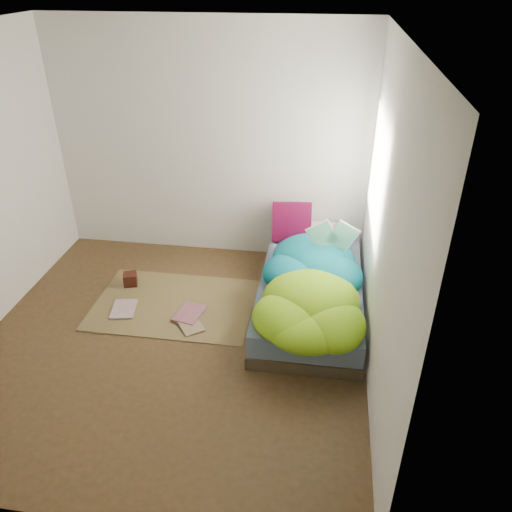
{
  "coord_description": "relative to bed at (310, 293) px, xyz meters",
  "views": [
    {
      "loc": [
        1.28,
        -3.42,
        3.01
      ],
      "look_at": [
        0.67,
        0.75,
        0.53
      ],
      "focal_mm": 35.0,
      "sensor_mm": 36.0,
      "label": 1
    }
  ],
  "objects": [
    {
      "name": "duvet",
      "position": [
        0.0,
        -0.22,
        0.34
      ],
      "size": [
        0.96,
        1.84,
        0.34
      ],
      "primitive_type": null,
      "color": "#08617D",
      "rests_on": "bed"
    },
    {
      "name": "ground",
      "position": [
        -1.22,
        -0.72,
        -0.17
      ],
      "size": [
        3.5,
        3.5,
        0.0
      ],
      "primitive_type": "cube",
      "color": "#413119",
      "rests_on": "ground"
    },
    {
      "name": "pillow_floral",
      "position": [
        0.06,
        0.82,
        0.23
      ],
      "size": [
        0.54,
        0.34,
        0.12
      ],
      "primitive_type": "cube",
      "rotation": [
        0.0,
        0.0,
        0.02
      ],
      "color": "beige",
      "rests_on": "bed"
    },
    {
      "name": "floor_book_b",
      "position": [
        -1.28,
        -0.3,
        -0.14
      ],
      "size": [
        0.31,
        0.37,
        0.03
      ],
      "primitive_type": "imported",
      "rotation": [
        0.0,
        0.0,
        -0.21
      ],
      "color": "#B86A86",
      "rests_on": "rug"
    },
    {
      "name": "wooden_box",
      "position": [
        -1.93,
        0.1,
        -0.09
      ],
      "size": [
        0.17,
        0.17,
        0.14
      ],
      "primitive_type": "cube",
      "rotation": [
        0.0,
        0.0,
        0.3
      ],
      "color": "black",
      "rests_on": "rug"
    },
    {
      "name": "rug",
      "position": [
        -1.37,
        -0.17,
        -0.16
      ],
      "size": [
        1.6,
        1.1,
        0.01
      ],
      "primitive_type": "cube",
      "color": "brown",
      "rests_on": "ground"
    },
    {
      "name": "open_book",
      "position": [
        0.18,
        0.23,
        0.64
      ],
      "size": [
        0.42,
        0.12,
        0.25
      ],
      "primitive_type": null,
      "rotation": [
        0.0,
        0.0,
        0.07
      ],
      "color": "green",
      "rests_on": "duvet"
    },
    {
      "name": "pillow_magenta",
      "position": [
        -0.27,
        0.78,
        0.38
      ],
      "size": [
        0.44,
        0.18,
        0.43
      ],
      "primitive_type": "cube",
      "rotation": [
        0.0,
        0.0,
        0.1
      ],
      "color": "#450423",
      "rests_on": "bed"
    },
    {
      "name": "floor_book_a",
      "position": [
        -1.95,
        -0.37,
        -0.14
      ],
      "size": [
        0.29,
        0.35,
        0.02
      ],
      "primitive_type": "imported",
      "rotation": [
        0.0,
        0.0,
        0.18
      ],
      "color": "beige",
      "rests_on": "rug"
    },
    {
      "name": "floor_book_c",
      "position": [
        -1.18,
        -0.56,
        -0.15
      ],
      "size": [
        0.32,
        0.33,
        0.02
      ],
      "primitive_type": "imported",
      "rotation": [
        0.0,
        0.0,
        0.62
      ],
      "color": "tan",
      "rests_on": "rug"
    },
    {
      "name": "room_walls",
      "position": [
        -1.21,
        -0.71,
        1.46
      ],
      "size": [
        3.54,
        3.54,
        2.62
      ],
      "color": "silver",
      "rests_on": "ground"
    },
    {
      "name": "bed",
      "position": [
        0.0,
        0.0,
        0.0
      ],
      "size": [
        1.0,
        2.0,
        0.34
      ],
      "color": "#3C3120",
      "rests_on": "ground"
    }
  ]
}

